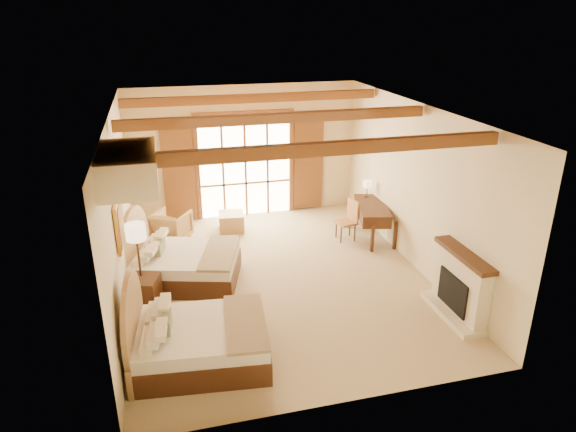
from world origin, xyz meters
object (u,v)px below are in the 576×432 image
object	(u,v)px
bed_near	(190,339)
nightstand	(144,294)
armchair	(171,226)
bed_far	(177,263)
desk	(371,220)

from	to	relation	value
bed_near	nightstand	distance (m)	1.75
armchair	nightstand	bearing A→B (deg)	110.19
bed_near	bed_far	world-z (taller)	bed_far
bed_near	nightstand	size ratio (longest dim) A/B	3.40
bed_far	nightstand	xyz separation A→B (m)	(-0.62, -0.87, -0.08)
bed_near	bed_far	xyz separation A→B (m)	(-0.05, 2.49, 0.00)
bed_near	bed_far	distance (m)	2.49
bed_near	armchair	xyz separation A→B (m)	(-0.08, 4.43, -0.04)
bed_far	nightstand	distance (m)	1.07
nightstand	desk	bearing A→B (deg)	37.46
armchair	desk	size ratio (longest dim) A/B	0.48
bed_near	bed_far	size ratio (longest dim) A/B	0.90
bed_far	armchair	bearing A→B (deg)	107.22
nightstand	desk	world-z (taller)	desk
nightstand	bed_far	bearing A→B (deg)	71.64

